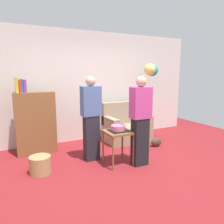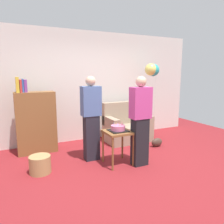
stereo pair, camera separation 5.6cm
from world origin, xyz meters
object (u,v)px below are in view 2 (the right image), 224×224
side_table (118,136)px  birthday_cake (118,128)px  couch (127,127)px  balloon_bunch (152,70)px  person_holding_cake (140,121)px  handbag (157,142)px  bookshelf (36,122)px  person_blowing_candles (91,118)px  wicker_basket (40,164)px

side_table → birthday_cake: (0.00, 0.00, 0.15)m
couch → balloon_bunch: 1.61m
person_holding_cake → handbag: (0.92, 0.67, -0.73)m
bookshelf → person_blowing_candles: size_ratio=0.99×
couch → person_holding_cake: bearing=-110.5°
balloon_bunch → handbag: bearing=-114.9°
bookshelf → handbag: bookshelf is taller
person_holding_cake → couch: bearing=-124.9°
couch → person_holding_cake: person_holding_cake is taller
person_holding_cake → handbag: person_holding_cake is taller
person_blowing_candles → person_holding_cake: 0.94m
birthday_cake → handbag: 1.47m
birthday_cake → person_holding_cake: 0.43m
person_blowing_candles → handbag: size_ratio=5.82×
wicker_basket → person_blowing_candles: bearing=10.2°
side_table → handbag: size_ratio=2.27×
birthday_cake → balloon_bunch: 2.30m
person_holding_cake → balloon_bunch: 2.12m
person_blowing_candles → person_holding_cake: size_ratio=1.00×
side_table → handbag: side_table is taller
side_table → balloon_bunch: bearing=37.3°
person_holding_cake → balloon_bunch: bearing=-146.1°
couch → handbag: couch is taller
person_blowing_candles → person_holding_cake: same height
balloon_bunch → side_table: bearing=-142.7°
bookshelf → birthday_cake: size_ratio=5.02×
birthday_cake → balloon_bunch: size_ratio=0.17×
side_table → balloon_bunch: 2.37m
couch → birthday_cake: couch is taller
person_blowing_candles → couch: bearing=36.6°
birthday_cake → person_blowing_candles: 0.58m
birthday_cake → person_blowing_candles: bearing=130.3°
handbag → couch: bearing=118.4°
couch → person_holding_cake: (-0.52, -1.40, 0.49)m
couch → wicker_basket: bearing=-156.8°
couch → person_blowing_candles: (-1.23, -0.78, 0.49)m
wicker_basket → person_holding_cake: bearing=-14.5°
wicker_basket → balloon_bunch: 3.53m
birthday_cake → handbag: birthday_cake is taller
side_table → handbag: 1.42m
bookshelf → person_holding_cake: bearing=-43.0°
person_holding_cake → wicker_basket: bearing=-29.0°
couch → wicker_basket: couch is taller
handbag → balloon_bunch: size_ratio=0.15×
couch → handbag: size_ratio=3.93×
birthday_cake → person_blowing_candles: (-0.36, 0.42, 0.15)m
side_table → person_blowing_candles: size_ratio=0.39×
person_blowing_candles → person_holding_cake: (0.71, -0.62, 0.00)m
person_blowing_candles → handbag: person_blowing_candles is taller
couch → birthday_cake: 1.52m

